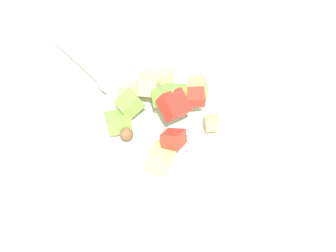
% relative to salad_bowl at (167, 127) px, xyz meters
% --- Properties ---
extents(ground_plane, '(2.40, 2.40, 0.00)m').
position_rel_salad_bowl_xyz_m(ground_plane, '(0.02, 0.00, -0.04)').
color(ground_plane, silver).
extents(placemat, '(0.47, 0.33, 0.01)m').
position_rel_salad_bowl_xyz_m(placemat, '(0.02, 0.00, -0.04)').
color(placemat, '#BCB299').
rests_on(placemat, ground_plane).
extents(salad_bowl, '(0.23, 0.23, 0.13)m').
position_rel_salad_bowl_xyz_m(salad_bowl, '(0.00, 0.00, 0.00)').
color(salad_bowl, white).
rests_on(salad_bowl, placemat).
extents(serving_spoon, '(0.20, 0.10, 0.01)m').
position_rel_salad_bowl_xyz_m(serving_spoon, '(0.19, -0.08, -0.03)').
color(serving_spoon, '#B7B7BC').
rests_on(serving_spoon, placemat).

